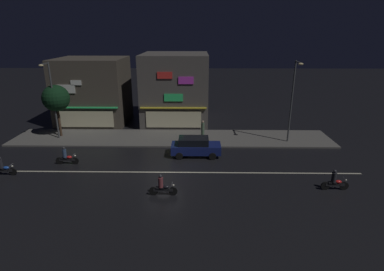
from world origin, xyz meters
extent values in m
plane|color=black|center=(0.00, 0.00, 0.00)|extent=(140.00, 140.00, 0.00)
cube|color=beige|center=(0.00, 0.00, 0.01)|extent=(30.47, 0.16, 0.01)
cube|color=#5B5954|center=(0.00, 7.86, 0.07)|extent=(32.07, 5.10, 0.14)
cube|color=#56514C|center=(0.00, 14.41, 4.00)|extent=(7.49, 7.90, 8.00)
cube|color=yellow|center=(0.00, 10.34, 2.60)|extent=(7.12, 0.24, 0.12)
cube|color=#D83FD8|center=(1.37, 10.40, 5.55)|extent=(1.59, 0.08, 0.77)
cube|color=#33E572|center=(0.04, 10.40, 3.72)|extent=(2.00, 0.08, 0.80)
cube|color=red|center=(-0.83, 10.40, 6.06)|extent=(1.57, 0.08, 0.70)
cube|color=beige|center=(0.00, 10.40, 1.30)|extent=(6.00, 0.06, 1.80)
cube|color=#4C443A|center=(-9.62, 13.85, 3.76)|extent=(7.63, 6.78, 7.52)
cube|color=#33E572|center=(-9.62, 10.34, 2.60)|extent=(7.24, 0.24, 0.12)
cube|color=white|center=(-10.20, 10.40, 5.27)|extent=(1.13, 0.08, 0.51)
cube|color=white|center=(-11.39, 10.40, 4.61)|extent=(1.99, 0.08, 0.91)
cube|color=beige|center=(-9.62, 10.40, 1.30)|extent=(6.10, 0.06, 1.80)
cylinder|color=#47494C|center=(-11.47, 7.56, 3.91)|extent=(0.16, 0.16, 7.54)
cube|color=#47494C|center=(-11.47, 6.86, 7.58)|extent=(0.10, 1.40, 0.10)
ellipsoid|color=#F9E099|center=(-11.47, 6.16, 7.50)|extent=(0.44, 0.32, 0.20)
cylinder|color=#47494C|center=(11.46, 6.88, 4.02)|extent=(0.16, 0.16, 7.77)
cube|color=#47494C|center=(11.46, 6.18, 7.81)|extent=(0.10, 1.40, 0.10)
ellipsoid|color=#F9E099|center=(11.46, 5.48, 7.73)|extent=(0.44, 0.32, 0.20)
cylinder|color=#4C664C|center=(3.13, 7.52, 0.97)|extent=(0.32, 0.32, 1.66)
sphere|color=tan|center=(3.13, 7.52, 1.91)|extent=(0.22, 0.22, 0.22)
cylinder|color=#473323|center=(-11.51, 8.17, 1.58)|extent=(0.24, 0.24, 2.89)
sphere|color=black|center=(-11.51, 8.17, 4.09)|extent=(2.66, 2.66, 2.66)
cube|color=navy|center=(2.47, 3.42, 0.69)|extent=(4.30, 1.78, 0.76)
cube|color=black|center=(2.26, 3.42, 1.37)|extent=(2.58, 1.57, 0.60)
cube|color=#F9F2CC|center=(4.58, 4.03, 0.79)|extent=(0.08, 0.20, 0.12)
cube|color=#F9F2CC|center=(4.58, 2.82, 0.79)|extent=(0.08, 0.20, 0.12)
cylinder|color=black|center=(3.89, 4.31, 0.31)|extent=(0.62, 0.20, 0.62)
cylinder|color=black|center=(3.89, 2.53, 0.31)|extent=(0.62, 0.20, 0.62)
cylinder|color=black|center=(1.05, 4.31, 0.31)|extent=(0.62, 0.20, 0.62)
cylinder|color=black|center=(1.05, 2.53, 0.31)|extent=(0.62, 0.20, 0.62)
cylinder|color=black|center=(-7.48, 1.43, 0.30)|extent=(0.60, 0.08, 0.60)
cylinder|color=black|center=(-8.78, 1.43, 0.30)|extent=(0.60, 0.10, 0.60)
cube|color=black|center=(-8.13, 1.43, 0.40)|extent=(1.30, 0.14, 0.20)
ellipsoid|color=red|center=(-7.93, 1.43, 0.62)|extent=(0.44, 0.26, 0.24)
cube|color=black|center=(-8.33, 1.43, 0.55)|extent=(0.56, 0.22, 0.10)
cylinder|color=slate|center=(-7.53, 1.43, 0.85)|extent=(0.03, 0.60, 0.03)
sphere|color=white|center=(-7.44, 1.43, 0.75)|extent=(0.14, 0.14, 0.14)
cylinder|color=#334766|center=(-8.28, 1.43, 0.95)|extent=(0.32, 0.32, 0.70)
sphere|color=#333338|center=(-8.28, 1.43, 1.41)|extent=(0.22, 0.22, 0.22)
cylinder|color=black|center=(-11.45, -0.68, 0.30)|extent=(0.60, 0.08, 0.60)
cube|color=black|center=(-12.10, -0.68, 0.40)|extent=(1.30, 0.14, 0.20)
ellipsoid|color=#1E4CB2|center=(-11.90, -0.68, 0.62)|extent=(0.44, 0.26, 0.24)
cube|color=black|center=(-12.30, -0.68, 0.55)|extent=(0.56, 0.22, 0.10)
cylinder|color=slate|center=(-11.50, -0.68, 0.85)|extent=(0.03, 0.60, 0.03)
sphere|color=white|center=(-11.41, -0.68, 0.75)|extent=(0.14, 0.14, 0.14)
cylinder|color=#232328|center=(-12.25, -0.68, 0.95)|extent=(0.32, 0.32, 0.70)
cylinder|color=black|center=(0.95, -3.48, 0.30)|extent=(0.60, 0.08, 0.60)
cylinder|color=black|center=(-0.35, -3.48, 0.30)|extent=(0.60, 0.10, 0.60)
cube|color=black|center=(0.30, -3.48, 0.40)|extent=(1.30, 0.14, 0.20)
ellipsoid|color=black|center=(0.50, -3.48, 0.62)|extent=(0.44, 0.26, 0.24)
cube|color=black|center=(0.10, -3.48, 0.55)|extent=(0.56, 0.22, 0.10)
cylinder|color=slate|center=(0.90, -3.48, 0.85)|extent=(0.03, 0.60, 0.03)
sphere|color=white|center=(0.99, -3.48, 0.75)|extent=(0.14, 0.14, 0.14)
cylinder|color=brown|center=(0.15, -3.48, 0.95)|extent=(0.32, 0.32, 0.70)
sphere|color=#333338|center=(0.15, -3.48, 1.41)|extent=(0.22, 0.22, 0.22)
cylinder|color=black|center=(12.72, -2.56, 0.30)|extent=(0.60, 0.08, 0.60)
cylinder|color=black|center=(11.42, -2.56, 0.30)|extent=(0.60, 0.10, 0.60)
cube|color=black|center=(12.07, -2.56, 0.40)|extent=(1.30, 0.14, 0.20)
ellipsoid|color=red|center=(12.27, -2.56, 0.62)|extent=(0.44, 0.26, 0.24)
cube|color=black|center=(11.87, -2.56, 0.55)|extent=(0.56, 0.22, 0.10)
cylinder|color=slate|center=(12.67, -2.56, 0.85)|extent=(0.03, 0.60, 0.03)
sphere|color=white|center=(12.76, -2.56, 0.75)|extent=(0.14, 0.14, 0.14)
cylinder|color=#232328|center=(11.92, -2.56, 0.95)|extent=(0.32, 0.32, 0.70)
sphere|color=#333338|center=(11.92, -2.56, 1.41)|extent=(0.22, 0.22, 0.22)
cone|color=orange|center=(1.57, 4.36, 0.28)|extent=(0.36, 0.36, 0.55)
camera|label=1|loc=(2.51, -21.45, 10.41)|focal=28.51mm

